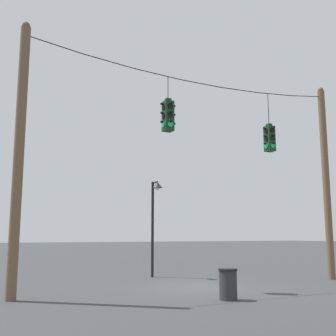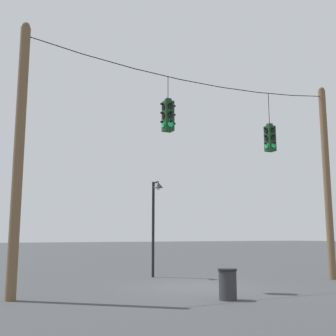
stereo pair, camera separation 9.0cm
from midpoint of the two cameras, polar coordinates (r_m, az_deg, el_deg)
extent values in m
plane|color=#383A3D|center=(15.41, 3.93, -15.80)|extent=(200.00, 200.00, 0.00)
cylinder|color=brown|center=(13.06, -19.77, 1.40)|extent=(0.30, 0.30, 8.12)
sphere|color=brown|center=(14.36, -18.84, 17.79)|extent=(0.24, 0.24, 0.24)
cylinder|color=brown|center=(19.25, 20.50, -1.79)|extent=(0.30, 0.30, 8.12)
sphere|color=brown|center=(20.15, 19.84, 9.91)|extent=(0.24, 0.24, 0.24)
cylinder|color=black|center=(14.31, -15.24, 15.82)|extent=(1.80, 0.03, 0.26)
cylinder|color=black|center=(14.66, -8.19, 14.12)|extent=(1.80, 0.03, 0.19)
cylinder|color=black|center=(15.25, -1.66, 12.61)|extent=(1.80, 0.03, 0.11)
cylinder|color=black|center=(16.04, 4.24, 11.36)|extent=(1.80, 0.03, 0.03)
cylinder|color=black|center=(17.02, 9.47, 10.38)|extent=(1.80, 0.03, 0.11)
cylinder|color=black|center=(18.14, 14.07, 9.68)|extent=(1.80, 0.03, 0.19)
cylinder|color=black|center=(19.39, 18.09, 9.23)|extent=(1.80, 0.03, 0.26)
cube|color=#143819|center=(14.95, -0.17, 7.02)|extent=(0.34, 0.34, 1.08)
cube|color=#143819|center=(15.12, -0.17, 9.18)|extent=(0.19, 0.19, 0.10)
cylinder|color=black|center=(15.27, -0.17, 10.82)|extent=(0.02, 0.02, 0.82)
cylinder|color=black|center=(14.88, 0.16, 8.40)|extent=(0.20, 0.03, 0.20)
cylinder|color=black|center=(14.87, 0.24, 8.78)|extent=(0.07, 0.12, 0.07)
cylinder|color=black|center=(14.79, 0.16, 7.20)|extent=(0.20, 0.03, 0.20)
cylinder|color=black|center=(14.78, 0.24, 7.57)|extent=(0.07, 0.12, 0.07)
cylinder|color=#19C666|center=(14.70, 0.16, 5.98)|extent=(0.20, 0.03, 0.20)
cylinder|color=black|center=(14.69, 0.24, 6.36)|extent=(0.07, 0.12, 0.07)
cylinder|color=black|center=(15.20, -0.50, 8.03)|extent=(0.20, 0.03, 0.20)
cylinder|color=black|center=(15.26, -0.57, 8.30)|extent=(0.07, 0.12, 0.07)
cylinder|color=black|center=(15.10, -0.50, 6.85)|extent=(0.20, 0.03, 0.20)
cylinder|color=black|center=(15.17, -0.58, 7.13)|extent=(0.07, 0.12, 0.07)
cylinder|color=#19C666|center=(15.02, -0.50, 5.65)|extent=(0.20, 0.03, 0.20)
cylinder|color=black|center=(15.08, -0.58, 5.94)|extent=(0.07, 0.12, 0.07)
cylinder|color=black|center=(14.96, -0.81, 8.31)|extent=(0.03, 0.20, 0.20)
cylinder|color=black|center=(14.97, -0.96, 8.66)|extent=(0.12, 0.07, 0.07)
cylinder|color=black|center=(14.86, -0.81, 7.11)|extent=(0.03, 0.20, 0.20)
cylinder|color=black|center=(14.87, -0.97, 7.46)|extent=(0.12, 0.07, 0.07)
cylinder|color=#19C666|center=(14.78, -0.82, 5.90)|extent=(0.03, 0.20, 0.20)
cylinder|color=black|center=(14.78, -0.97, 6.26)|extent=(0.12, 0.07, 0.07)
cylinder|color=black|center=(15.12, 0.46, 8.11)|extent=(0.03, 0.20, 0.20)
cylinder|color=black|center=(15.17, 0.61, 8.41)|extent=(0.12, 0.07, 0.07)
cylinder|color=black|center=(15.03, 0.46, 6.93)|extent=(0.03, 0.20, 0.20)
cylinder|color=black|center=(15.07, 0.61, 7.24)|extent=(0.12, 0.07, 0.07)
cylinder|color=#19C666|center=(14.94, 0.46, 5.73)|extent=(0.03, 0.20, 0.20)
cylinder|color=black|center=(14.99, 0.61, 6.04)|extent=(0.12, 0.07, 0.07)
cube|color=#143819|center=(17.39, 13.45, 3.86)|extent=(0.34, 0.34, 1.03)
cube|color=#143819|center=(17.53, 13.38, 5.67)|extent=(0.19, 0.19, 0.10)
cylinder|color=black|center=(17.71, 13.29, 7.82)|extent=(0.02, 0.02, 1.27)
cylinder|color=black|center=(17.33, 13.81, 4.98)|extent=(0.20, 0.03, 0.20)
cylinder|color=black|center=(17.32, 13.90, 5.30)|extent=(0.07, 0.12, 0.07)
cylinder|color=black|center=(17.26, 13.85, 3.98)|extent=(0.20, 0.03, 0.20)
cylinder|color=black|center=(17.25, 13.93, 4.30)|extent=(0.07, 0.12, 0.07)
cylinder|color=#19C666|center=(17.19, 13.89, 2.98)|extent=(0.20, 0.03, 0.20)
cylinder|color=black|center=(17.18, 13.97, 3.30)|extent=(0.07, 0.12, 0.07)
cylinder|color=black|center=(17.60, 13.01, 4.73)|extent=(0.20, 0.03, 0.20)
cylinder|color=black|center=(17.66, 12.91, 4.99)|extent=(0.07, 0.12, 0.07)
cylinder|color=black|center=(17.53, 13.05, 3.75)|extent=(0.20, 0.03, 0.20)
cylinder|color=black|center=(17.58, 12.94, 4.01)|extent=(0.07, 0.12, 0.07)
cylinder|color=#19C666|center=(17.47, 13.09, 2.76)|extent=(0.20, 0.03, 0.20)
cylinder|color=black|center=(17.52, 12.98, 3.02)|extent=(0.07, 0.12, 0.07)
cylinder|color=black|center=(17.35, 12.94, 4.93)|extent=(0.03, 0.20, 0.20)
cylinder|color=black|center=(17.34, 12.82, 5.24)|extent=(0.12, 0.07, 0.07)
cylinder|color=black|center=(17.28, 12.98, 3.94)|extent=(0.03, 0.20, 0.20)
cylinder|color=black|center=(17.27, 12.86, 4.24)|extent=(0.12, 0.07, 0.07)
cylinder|color=#19C666|center=(17.21, 13.02, 2.93)|extent=(0.03, 0.20, 0.20)
cylinder|color=black|center=(17.20, 12.89, 3.24)|extent=(0.12, 0.07, 0.07)
cylinder|color=black|center=(17.58, 13.87, 4.78)|extent=(0.03, 0.20, 0.20)
cylinder|color=black|center=(17.64, 13.96, 5.04)|extent=(0.12, 0.07, 0.07)
cylinder|color=black|center=(17.51, 13.90, 3.79)|extent=(0.03, 0.20, 0.20)
cylinder|color=black|center=(17.56, 14.00, 4.06)|extent=(0.12, 0.07, 0.07)
cylinder|color=#19C666|center=(17.45, 13.94, 2.80)|extent=(0.03, 0.20, 0.20)
cylinder|color=black|center=(17.50, 14.04, 3.08)|extent=(0.12, 0.07, 0.07)
cylinder|color=black|center=(18.83, -2.25, -8.22)|extent=(0.12, 0.12, 4.18)
cylinder|color=black|center=(18.75, -1.90, -1.96)|extent=(0.07, 0.48, 0.07)
cone|color=#232328|center=(18.52, -1.57, -2.29)|extent=(0.44, 0.44, 0.26)
sphere|color=silver|center=(18.51, -1.58, -2.69)|extent=(0.20, 0.20, 0.20)
cylinder|color=#2D2D33|center=(12.43, 7.93, -15.47)|extent=(0.50, 0.50, 0.81)
cylinder|color=black|center=(12.39, 7.89, -13.48)|extent=(0.54, 0.54, 0.06)
camera|label=1|loc=(0.05, -90.18, 0.03)|focal=45.00mm
camera|label=2|loc=(0.05, 89.82, -0.03)|focal=45.00mm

